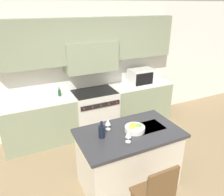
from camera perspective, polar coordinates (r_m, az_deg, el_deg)
ground_plane at (r=3.73m, az=6.87°, el=-21.64°), size 10.00×10.00×0.00m
back_cabinetry at (r=4.65m, az=-6.13°, el=10.47°), size 10.00×0.46×2.70m
back_counter at (r=4.81m, az=-4.56°, el=-3.42°), size 3.73×0.62×0.94m
range_stove at (r=4.79m, az=-4.47°, el=-3.51°), size 0.91×0.70×0.94m
microwave at (r=5.07m, az=7.77°, el=5.59°), size 0.57×0.40×0.33m
kitchen_island at (r=3.46m, az=4.29°, el=-15.32°), size 1.49×0.89×0.93m
island_chair at (r=2.88m, az=11.43°, el=-23.36°), size 0.42×0.40×0.98m
wine_bottle at (r=3.02m, az=-2.71°, el=-8.69°), size 0.09×0.09×0.25m
wine_glass_near at (r=2.92m, az=4.30°, el=-9.39°), size 0.08×0.08×0.17m
wine_glass_far at (r=3.18m, az=-1.07°, el=-6.32°), size 0.08×0.08×0.17m
fruit_bowl at (r=3.20m, az=5.92°, el=-7.85°), size 0.29×0.29×0.11m
oil_bottle_on_counter at (r=4.48m, az=-13.57°, el=1.36°), size 0.06×0.06×0.18m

